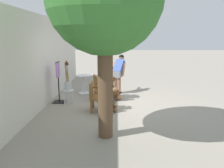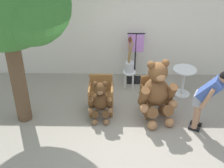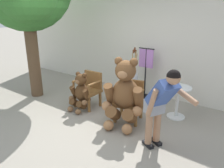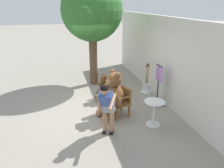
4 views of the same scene
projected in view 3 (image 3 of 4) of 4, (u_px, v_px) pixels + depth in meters
The scene contains 11 objects.
ground_plane at pixel (90, 122), 4.70m from camera, with size 60.00×60.00×0.00m, color gray.
back_wall at pixel (147, 44), 6.08m from camera, with size 10.00×0.16×2.80m, color silver.
wooden_chair_left at pixel (89, 88), 5.38m from camera, with size 0.57×0.53×0.86m.
wooden_chair_right at pixel (129, 99), 4.71m from camera, with size 0.67×0.64×0.86m.
teddy_bear_large at pixel (124, 93), 4.42m from camera, with size 0.88×0.89×1.41m.
teddy_bear_small at pixel (81, 92), 5.16m from camera, with size 0.56×0.52×0.93m.
person_visitor at pixel (161, 101), 3.51m from camera, with size 0.90×0.52×1.47m.
white_stool at pixel (133, 87), 5.80m from camera, with size 0.34×0.34×0.46m.
brush_bucket at pixel (134, 76), 5.70m from camera, with size 0.22×0.22×0.95m.
round_side_table at pixel (177, 99), 4.79m from camera, with size 0.56×0.56×0.72m.
clothing_display_stand at pixel (145, 72), 5.85m from camera, with size 0.44×0.40×1.36m.
Camera 3 is at (2.90, -3.07, 2.27)m, focal length 35.00 mm.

